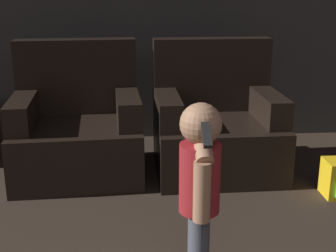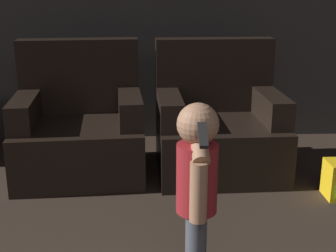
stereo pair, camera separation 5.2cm
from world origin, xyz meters
name	(u,v)px [view 1 (the left image)]	position (x,y,z in m)	size (l,w,h in m)	color
armchair_left	(78,130)	(-0.87, 3.69, 0.32)	(0.95, 0.85, 0.95)	black
armchair_right	(216,127)	(0.15, 3.69, 0.32)	(0.92, 0.81, 0.95)	black
person_toddler	(200,179)	(-0.15, 2.33, 0.50)	(0.19, 0.33, 0.85)	#474C56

